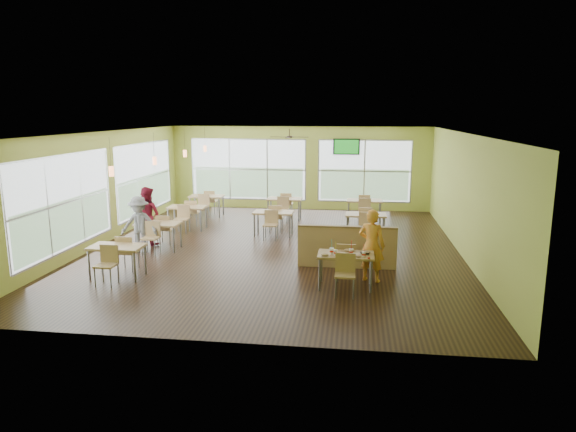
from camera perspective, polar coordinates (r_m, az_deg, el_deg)
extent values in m
plane|color=black|center=(14.36, -1.39, -3.60)|extent=(12.00, 12.00, 0.00)
plane|color=white|center=(13.88, -1.45, 9.26)|extent=(12.00, 12.00, 0.00)
cube|color=#BCCA52|center=(19.93, 1.26, 5.33)|extent=(10.00, 0.04, 3.20)
cube|color=#BCCA52|center=(8.28, -7.86, -3.62)|extent=(10.00, 0.04, 3.20)
cube|color=#BCCA52|center=(15.60, -19.90, 2.92)|extent=(0.04, 12.00, 3.20)
cube|color=#BCCA52|center=(14.15, 19.02, 2.16)|extent=(0.04, 12.00, 3.20)
cube|color=white|center=(13.88, -23.55, 1.34)|extent=(0.02, 4.50, 2.35)
cube|color=white|center=(18.29, -15.55, 4.12)|extent=(0.02, 4.50, 2.35)
cube|color=white|center=(20.23, -4.41, 5.18)|extent=(4.50, 0.02, 2.35)
cube|color=white|center=(19.81, 8.49, 4.95)|extent=(3.50, 0.02, 2.35)
cube|color=#B7BABC|center=(16.24, -18.71, -1.17)|extent=(0.04, 9.40, 0.05)
cube|color=#B7BABC|center=(20.05, 1.95, 1.76)|extent=(8.00, 0.04, 0.05)
cube|color=tan|center=(11.12, 6.45, -4.30)|extent=(1.20, 0.70, 0.04)
cube|color=brown|center=(11.12, 6.44, -4.42)|extent=(1.22, 0.71, 0.01)
cylinder|color=slate|center=(10.97, 3.53, -6.51)|extent=(0.05, 0.05, 0.71)
cylinder|color=slate|center=(10.95, 9.21, -6.67)|extent=(0.05, 0.05, 0.71)
cylinder|color=slate|center=(11.52, 3.74, -5.63)|extent=(0.05, 0.05, 0.71)
cylinder|color=slate|center=(11.51, 9.14, -5.77)|extent=(0.05, 0.05, 0.71)
cube|color=tan|center=(11.72, 6.47, -4.89)|extent=(0.42, 0.42, 0.04)
cube|color=tan|center=(11.85, 6.51, -3.61)|extent=(0.42, 0.04, 0.40)
cube|color=tan|center=(10.67, 6.35, -6.55)|extent=(0.42, 0.42, 0.04)
cube|color=tan|center=(10.42, 6.36, -5.72)|extent=(0.42, 0.04, 0.40)
cube|color=tan|center=(12.58, 6.56, -3.52)|extent=(2.40, 0.12, 1.00)
cube|color=brown|center=(12.45, 6.61, -1.21)|extent=(2.40, 0.14, 0.04)
cube|color=tan|center=(12.34, -18.51, -3.24)|extent=(1.20, 0.70, 0.04)
cube|color=brown|center=(12.34, -18.51, -3.36)|extent=(1.22, 0.71, 0.01)
cylinder|color=slate|center=(12.43, -21.23, -5.12)|extent=(0.05, 0.05, 0.71)
cylinder|color=slate|center=(11.96, -16.66, -5.46)|extent=(0.05, 0.05, 0.71)
cylinder|color=slate|center=(12.92, -20.01, -4.41)|extent=(0.05, 0.05, 0.71)
cylinder|color=slate|center=(12.47, -15.58, -4.70)|extent=(0.05, 0.05, 0.71)
cube|color=tan|center=(12.89, -17.37, -3.84)|extent=(0.42, 0.42, 0.04)
cube|color=tan|center=(13.00, -17.08, -2.69)|extent=(0.42, 0.04, 0.40)
cube|color=tan|center=(11.94, -19.57, -5.20)|extent=(0.42, 0.42, 0.04)
cube|color=tan|center=(11.72, -20.06, -4.42)|extent=(0.42, 0.04, 0.40)
cube|color=tan|center=(14.56, -14.26, -0.80)|extent=(1.20, 0.70, 0.04)
cube|color=brown|center=(14.56, -14.25, -0.90)|extent=(1.22, 0.71, 0.01)
cylinder|color=slate|center=(14.59, -16.57, -2.41)|extent=(0.05, 0.05, 0.71)
cylinder|color=slate|center=(14.19, -12.58, -2.59)|extent=(0.05, 0.05, 0.71)
cylinder|color=slate|center=(15.10, -15.69, -1.89)|extent=(0.05, 0.05, 0.71)
cylinder|color=slate|center=(14.72, -11.81, -2.05)|extent=(0.05, 0.05, 0.71)
cube|color=tan|center=(15.12, -13.44, -1.40)|extent=(0.42, 0.42, 0.04)
cube|color=tan|center=(15.24, -13.23, -0.43)|extent=(0.42, 0.04, 0.40)
cube|color=tan|center=(14.12, -15.02, -2.38)|extent=(0.42, 0.42, 0.04)
cube|color=tan|center=(13.90, -15.36, -1.68)|extent=(0.42, 0.04, 0.40)
cube|color=tan|center=(16.86, -11.15, 0.99)|extent=(1.20, 0.70, 0.04)
cube|color=brown|center=(16.86, -11.14, 0.91)|extent=(1.22, 0.71, 0.01)
cylinder|color=slate|center=(16.84, -13.15, -0.41)|extent=(0.05, 0.05, 0.71)
cylinder|color=slate|center=(16.49, -9.64, -0.51)|extent=(0.05, 0.05, 0.71)
cylinder|color=slate|center=(17.37, -12.48, -0.01)|extent=(0.05, 0.05, 0.71)
cylinder|color=slate|center=(17.04, -9.07, -0.11)|extent=(0.05, 0.05, 0.71)
cube|color=tan|center=(17.42, -10.54, 0.41)|extent=(0.42, 0.42, 0.04)
cube|color=tan|center=(17.56, -10.38, 1.24)|extent=(0.42, 0.04, 0.40)
cube|color=tan|center=(16.40, -11.72, -0.32)|extent=(0.42, 0.42, 0.04)
cube|color=tan|center=(16.18, -11.97, 0.31)|extent=(0.42, 0.04, 0.40)
cube|color=tan|center=(18.92, -9.04, 2.20)|extent=(1.20, 0.70, 0.04)
cube|color=brown|center=(18.93, -9.04, 2.13)|extent=(1.22, 0.71, 0.01)
cylinder|color=slate|center=(18.88, -10.82, 0.96)|extent=(0.05, 0.05, 0.71)
cylinder|color=slate|center=(18.57, -7.66, 0.89)|extent=(0.05, 0.05, 0.71)
cylinder|color=slate|center=(19.42, -10.29, 1.27)|extent=(0.05, 0.05, 0.71)
cylinder|color=slate|center=(19.12, -7.21, 1.21)|extent=(0.05, 0.05, 0.71)
cube|color=tan|center=(19.49, -8.56, 1.65)|extent=(0.42, 0.42, 0.04)
cube|color=tan|center=(19.63, -8.43, 2.38)|extent=(0.42, 0.04, 0.40)
cube|color=tan|center=(18.45, -9.49, 1.07)|extent=(0.42, 0.42, 0.04)
cube|color=tan|center=(18.24, -9.69, 1.64)|extent=(0.42, 0.04, 0.40)
cube|color=tan|center=(15.69, -1.64, 0.43)|extent=(1.20, 0.70, 0.04)
cube|color=brown|center=(15.69, -1.64, 0.34)|extent=(1.22, 0.71, 0.01)
cylinder|color=slate|center=(15.58, -3.76, -1.08)|extent=(0.05, 0.05, 0.71)
cylinder|color=slate|center=(15.41, 0.18, -1.20)|extent=(0.05, 0.05, 0.71)
cylinder|color=slate|center=(16.14, -3.36, -0.64)|extent=(0.05, 0.05, 0.71)
cylinder|color=slate|center=(15.97, 0.45, -0.74)|extent=(0.05, 0.05, 0.71)
cube|color=tan|center=(16.28, -1.33, -0.17)|extent=(0.42, 0.42, 0.04)
cube|color=tan|center=(16.42, -1.23, 0.71)|extent=(0.42, 0.04, 0.40)
cube|color=tan|center=(15.21, -1.96, -1.00)|extent=(0.42, 0.42, 0.04)
cube|color=tan|center=(14.98, -2.08, -0.34)|extent=(0.42, 0.04, 0.40)
cube|color=tan|center=(18.12, -0.39, 1.94)|extent=(1.20, 0.70, 0.04)
cube|color=brown|center=(18.12, -0.39, 1.86)|extent=(1.22, 0.71, 0.01)
cylinder|color=slate|center=(17.99, -2.22, 0.64)|extent=(0.05, 0.05, 0.71)
cylinder|color=slate|center=(17.84, 1.21, 0.56)|extent=(0.05, 0.05, 0.71)
cylinder|color=slate|center=(18.55, -1.91, 0.98)|extent=(0.05, 0.05, 0.71)
cylinder|color=slate|center=(18.40, 1.40, 0.90)|extent=(0.05, 0.05, 0.71)
cube|color=tan|center=(18.71, -0.15, 1.37)|extent=(0.42, 0.42, 0.04)
cube|color=tan|center=(18.85, -0.08, 2.13)|extent=(0.42, 0.04, 0.40)
cube|color=tan|center=(17.63, -0.63, 0.74)|extent=(0.42, 0.42, 0.04)
cube|color=tan|center=(17.41, -0.72, 1.34)|extent=(0.42, 0.04, 0.40)
cube|color=tan|center=(15.50, 8.64, 0.16)|extent=(1.20, 0.70, 0.04)
cube|color=brown|center=(15.50, 8.63, 0.07)|extent=(1.22, 0.71, 0.01)
cylinder|color=slate|center=(15.29, 6.59, -1.37)|extent=(0.05, 0.05, 0.71)
cylinder|color=slate|center=(15.31, 10.63, -1.48)|extent=(0.05, 0.05, 0.71)
cylinder|color=slate|center=(15.86, 6.63, -0.91)|extent=(0.05, 0.05, 0.71)
cylinder|color=slate|center=(15.88, 10.53, -1.01)|extent=(0.05, 0.05, 0.71)
cube|color=tan|center=(16.09, 8.57, -0.43)|extent=(0.42, 0.42, 0.04)
cube|color=tan|center=(16.24, 8.59, 0.47)|extent=(0.42, 0.04, 0.40)
cube|color=tan|center=(15.02, 8.64, -1.29)|extent=(0.42, 0.42, 0.04)
cube|color=tan|center=(14.79, 8.68, -0.62)|extent=(0.42, 0.04, 0.40)
cube|color=tan|center=(17.96, 8.50, 1.72)|extent=(1.20, 0.70, 0.04)
cube|color=brown|center=(17.96, 8.50, 1.64)|extent=(1.22, 0.71, 0.01)
cylinder|color=slate|center=(17.74, 6.74, 0.41)|extent=(0.05, 0.05, 0.71)
cylinder|color=slate|center=(17.76, 10.22, 0.32)|extent=(0.05, 0.05, 0.71)
cylinder|color=slate|center=(18.31, 6.77, 0.76)|extent=(0.05, 0.05, 0.71)
cylinder|color=slate|center=(18.33, 10.14, 0.67)|extent=(0.05, 0.05, 0.71)
cube|color=tan|center=(18.55, 8.45, 1.15)|extent=(0.42, 0.42, 0.04)
cube|color=tan|center=(18.70, 8.46, 1.92)|extent=(0.42, 0.04, 0.40)
cube|color=tan|center=(17.47, 8.50, 0.51)|extent=(0.42, 0.42, 0.04)
cube|color=tan|center=(17.24, 8.53, 1.11)|extent=(0.42, 0.04, 0.40)
cylinder|color=#2D2119|center=(12.00, -19.16, 6.60)|extent=(0.01, 0.01, 0.70)
cylinder|color=#FF8B52|center=(12.03, -19.03, 4.71)|extent=(0.11, 0.11, 0.22)
cylinder|color=#2D2119|center=(14.27, -14.68, 7.55)|extent=(0.01, 0.01, 0.70)
cylinder|color=#FF8B52|center=(14.30, -14.60, 5.95)|extent=(0.11, 0.11, 0.22)
cylinder|color=#2D2119|center=(16.61, -11.43, 8.20)|extent=(0.01, 0.01, 0.70)
cylinder|color=#FF8B52|center=(16.64, -11.38, 6.82)|extent=(0.11, 0.11, 0.22)
cylinder|color=#2D2119|center=(18.70, -9.25, 8.62)|extent=(0.01, 0.01, 0.70)
cylinder|color=#FF8B52|center=(18.73, -9.21, 7.40)|extent=(0.11, 0.11, 0.22)
cylinder|color=#2D2119|center=(16.85, 0.15, 9.25)|extent=(0.03, 0.03, 0.24)
cylinder|color=#2D2119|center=(16.86, 0.15, 8.78)|extent=(0.16, 0.16, 0.06)
cube|color=#2D2119|center=(16.81, 1.35, 8.77)|extent=(0.55, 0.10, 0.01)
cube|color=#2D2119|center=(17.20, 0.31, 8.83)|extent=(0.10, 0.55, 0.01)
cube|color=#2D2119|center=(16.90, -1.04, 8.78)|extent=(0.55, 0.10, 0.01)
cube|color=#2D2119|center=(16.51, 0.00, 8.72)|extent=(0.10, 0.55, 0.01)
cube|color=black|center=(19.64, 6.51, 7.66)|extent=(1.00, 0.06, 0.60)
cube|color=#1B7D20|center=(19.61, 6.51, 7.65)|extent=(0.90, 0.01, 0.52)
imported|color=orange|center=(11.59, 9.28, -3.25)|extent=(0.70, 0.57, 1.65)
imported|color=maroon|center=(15.18, -15.33, 0.04)|extent=(0.99, 0.89, 1.67)
imported|color=slate|center=(14.33, -16.20, -0.93)|extent=(1.02, 0.62, 1.54)
cone|color=white|center=(11.04, 4.87, -3.92)|extent=(0.10, 0.10, 0.13)
cylinder|color=red|center=(11.04, 4.87, -3.91)|extent=(0.09, 0.09, 0.04)
cylinder|color=white|center=(11.03, 4.88, -3.57)|extent=(0.10, 0.10, 0.01)
cylinder|color=#2EA7F2|center=(11.00, 4.89, -3.01)|extent=(0.02, 0.06, 0.23)
cone|color=white|center=(10.95, 5.31, -4.09)|extent=(0.09, 0.09, 0.11)
cylinder|color=red|center=(10.95, 5.31, -4.08)|extent=(0.08, 0.08, 0.03)
cylinder|color=white|center=(10.94, 5.32, -3.78)|extent=(0.09, 0.09, 0.01)
cylinder|color=yellow|center=(10.91, 5.33, -3.27)|extent=(0.01, 0.05, 0.21)
cone|color=white|center=(11.04, 7.04, -3.99)|extent=(0.09, 0.09, 0.12)
cylinder|color=red|center=(11.04, 7.04, -3.97)|extent=(0.09, 0.09, 0.04)
cylinder|color=white|center=(11.02, 7.05, -3.65)|extent=(0.10, 0.10, 0.01)
cylinder|color=red|center=(10.99, 7.07, -3.11)|extent=(0.02, 0.06, 0.22)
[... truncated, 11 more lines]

